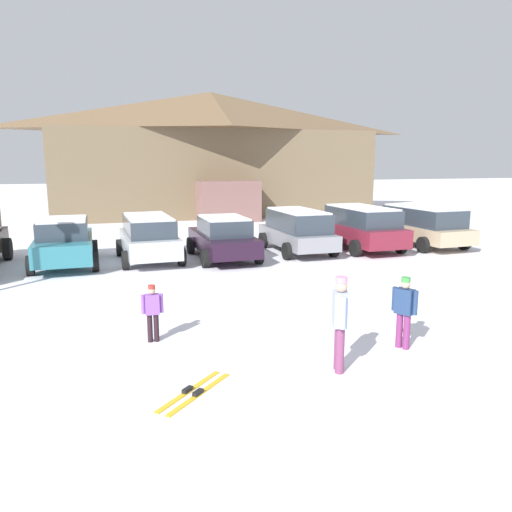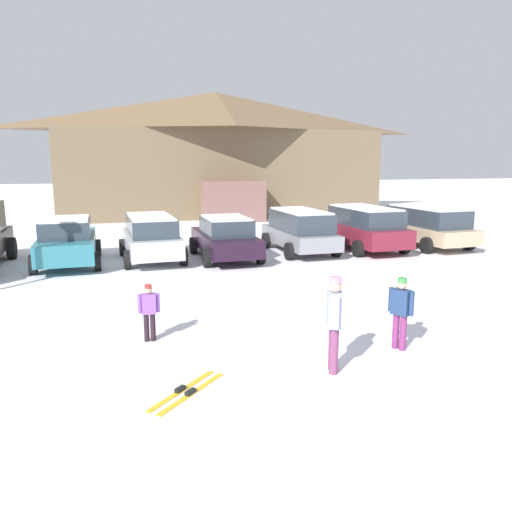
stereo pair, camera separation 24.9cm
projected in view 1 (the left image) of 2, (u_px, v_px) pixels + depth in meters
The scene contains 12 objects.
ground at pixel (492, 466), 5.93m from camera, with size 160.00×160.00×0.00m, color white.
ski_lodge at pixel (211, 153), 33.78m from camera, with size 20.87×10.76×8.04m.
parked_teal_hatchback at pixel (64, 242), 17.06m from camera, with size 2.24×4.37×1.65m.
parked_silver_wagon at pixel (149, 237), 17.87m from camera, with size 2.24×4.22×1.64m.
parked_black_sedan at pixel (223, 237), 18.25m from camera, with size 2.18×4.40×1.58m.
parked_grey_wagon at pixel (297, 230), 19.55m from camera, with size 2.17×4.34×1.68m.
parked_maroon_van at pixel (361, 226), 20.24m from camera, with size 2.34×4.57×1.75m.
parked_beige_suv at pixel (422, 225), 21.05m from camera, with size 2.43×4.76×1.68m.
skier_child_in_purple_jacket at pixel (152, 310), 9.88m from camera, with size 0.43×0.18×1.16m.
skier_teen_in_navy_coat at pixel (404, 308), 9.51m from camera, with size 0.34×0.47×1.41m.
skier_adult_in_blue_parka at pixel (340, 318), 8.44m from camera, with size 0.35×0.59×1.67m.
pair_of_skis at pixel (194, 392), 7.78m from camera, with size 1.35×1.34×0.08m.
Camera 1 is at (-4.24, -4.30, 3.57)m, focal length 35.00 mm.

